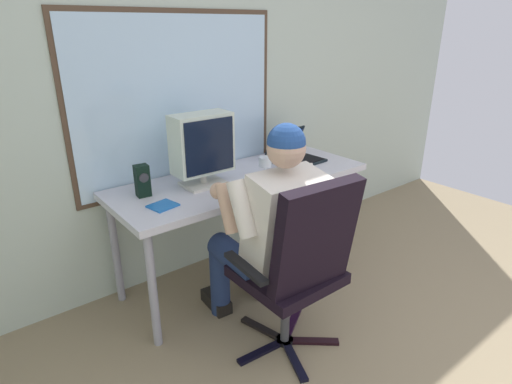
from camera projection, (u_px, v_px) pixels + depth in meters
The scene contains 9 objects.
wall_rear at pixel (230, 67), 2.91m from camera, with size 5.27×0.08×2.83m.
desk at pixel (243, 186), 2.79m from camera, with size 1.73×0.66×0.75m.
office_chair at pixel (300, 261), 2.10m from camera, with size 0.60×0.60×1.04m.
person_seated at pixel (270, 228), 2.27m from camera, with size 0.55×0.77×1.25m.
crt_monitor at pixel (202, 145), 2.53m from camera, with size 0.37×0.20×0.44m.
laptop at pixel (293, 152), 3.08m from camera, with size 0.36×0.35×0.23m.
wine_glass at pixel (265, 163), 2.71m from camera, with size 0.08×0.08×0.14m.
desk_speaker at pixel (142, 181), 2.42m from camera, with size 0.08×0.08×0.19m.
cd_case at pixel (163, 206), 2.31m from camera, with size 0.16×0.15×0.01m.
Camera 1 is at (-1.75, 0.07, 1.68)m, focal length 29.64 mm.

